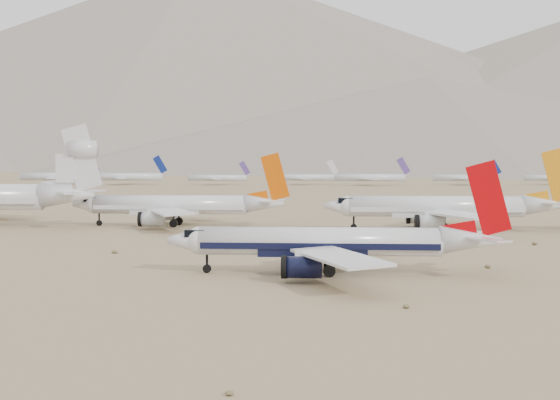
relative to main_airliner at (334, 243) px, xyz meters
name	(u,v)px	position (x,y,z in m)	size (l,w,h in m)	color
ground	(307,268)	(-3.67, 5.17, -4.02)	(7000.00, 7000.00, 0.00)	olive
main_airliner	(334,243)	(0.00, 0.00, 0.00)	(41.44, 40.48, 14.62)	silver
row2_gold_tail	(446,207)	(23.15, 62.54, 0.75)	(47.92, 46.86, 17.06)	silver
row2_orange_tail	(179,206)	(-33.79, 69.36, 0.52)	(45.33, 44.34, 16.17)	silver
distant_storage_row	(215,177)	(-67.61, 345.95, 0.35)	(468.80, 54.64, 15.04)	silver
mountain_range	(362,80)	(66.51, 1653.18, 186.30)	(7354.00, 3024.00, 470.00)	slate
desert_scrub	(190,301)	(-14.75, -21.32, -3.74)	(247.37, 121.67, 0.63)	brown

